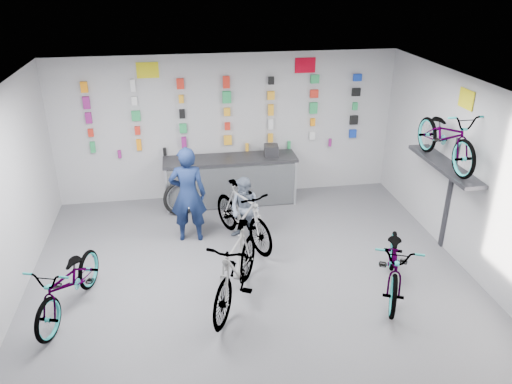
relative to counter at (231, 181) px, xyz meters
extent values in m
plane|color=#4F4F54|center=(0.00, -3.54, -0.49)|extent=(8.00, 8.00, 0.00)
plane|color=white|center=(0.00, -3.54, 2.51)|extent=(8.00, 8.00, 0.00)
plane|color=silver|center=(0.00, 0.46, 1.01)|extent=(7.00, 0.00, 7.00)
plane|color=silver|center=(3.50, -3.54, 1.01)|extent=(0.00, 8.00, 8.00)
cube|color=black|center=(0.00, 0.01, -0.04)|extent=(2.60, 0.60, 0.90)
cube|color=silver|center=(0.00, -0.29, -0.01)|extent=(2.60, 0.02, 0.90)
cube|color=silver|center=(-1.30, -0.29, -0.01)|extent=(0.04, 0.04, 0.96)
cube|color=silver|center=(1.30, -0.29, -0.01)|extent=(0.04, 0.04, 0.96)
cube|color=black|center=(0.00, 0.01, 0.48)|extent=(2.70, 0.66, 0.06)
cube|color=green|center=(-2.70, 0.39, 0.76)|extent=(0.09, 0.06, 0.22)
cube|color=orange|center=(-1.80, 0.39, 0.76)|extent=(0.09, 0.06, 0.23)
cube|color=#851B6C|center=(-0.90, 0.39, 0.76)|extent=(0.10, 0.06, 0.23)
cube|color=#F1A322|center=(0.00, 0.39, 0.76)|extent=(0.16, 0.06, 0.19)
cube|color=#F1A322|center=(0.90, 0.39, 0.76)|extent=(0.10, 0.06, 0.18)
cube|color=silver|center=(1.80, 0.39, 0.76)|extent=(0.12, 0.06, 0.16)
cube|color=#1134A9|center=(2.70, 0.39, 0.76)|extent=(0.15, 0.06, 0.17)
cube|color=red|center=(-2.70, 0.39, 1.06)|extent=(0.10, 0.06, 0.15)
cube|color=red|center=(-1.80, 0.39, 1.06)|extent=(0.10, 0.06, 0.16)
cube|color=green|center=(-0.90, 0.39, 1.06)|extent=(0.14, 0.06, 0.19)
cube|color=red|center=(0.00, 0.39, 1.06)|extent=(0.11, 0.06, 0.15)
cube|color=silver|center=(0.90, 0.39, 1.06)|extent=(0.10, 0.06, 0.22)
cube|color=orange|center=(1.80, 0.39, 1.06)|extent=(0.09, 0.06, 0.16)
cube|color=black|center=(2.70, 0.39, 1.06)|extent=(0.17, 0.06, 0.19)
cube|color=#851B6C|center=(-2.70, 0.39, 1.36)|extent=(0.12, 0.06, 0.21)
cube|color=green|center=(-1.80, 0.39, 1.36)|extent=(0.17, 0.06, 0.20)
cube|color=black|center=(-0.90, 0.39, 1.36)|extent=(0.11, 0.06, 0.18)
cube|color=#F1A322|center=(0.00, 0.39, 1.36)|extent=(0.13, 0.06, 0.16)
cube|color=#F1A322|center=(0.90, 0.39, 1.36)|extent=(0.11, 0.06, 0.23)
cube|color=green|center=(1.80, 0.39, 1.36)|extent=(0.16, 0.06, 0.23)
cube|color=green|center=(2.70, 0.39, 1.36)|extent=(0.10, 0.06, 0.16)
cube|color=#851B6C|center=(-2.70, 0.39, 1.66)|extent=(0.13, 0.06, 0.24)
cube|color=silver|center=(-1.80, 0.39, 1.66)|extent=(0.10, 0.06, 0.17)
cube|color=#F1A322|center=(-0.90, 0.39, 1.66)|extent=(0.10, 0.06, 0.16)
cube|color=green|center=(0.00, 0.39, 1.66)|extent=(0.17, 0.06, 0.24)
cube|color=#F1A322|center=(0.90, 0.39, 1.66)|extent=(0.14, 0.06, 0.17)
cube|color=red|center=(1.80, 0.39, 1.66)|extent=(0.17, 0.06, 0.16)
cube|color=black|center=(2.70, 0.39, 1.66)|extent=(0.17, 0.06, 0.16)
cube|color=orange|center=(-2.70, 0.39, 1.96)|extent=(0.13, 0.06, 0.20)
cube|color=silver|center=(-1.80, 0.39, 1.96)|extent=(0.09, 0.06, 0.23)
cube|color=red|center=(-0.90, 0.39, 1.96)|extent=(0.14, 0.06, 0.20)
cube|color=red|center=(0.00, 0.39, 1.96)|extent=(0.13, 0.06, 0.24)
cube|color=black|center=(0.90, 0.39, 1.96)|extent=(0.11, 0.06, 0.15)
cube|color=green|center=(1.80, 0.39, 1.96)|extent=(0.17, 0.06, 0.17)
cube|color=#1134A9|center=(2.70, 0.39, 1.96)|extent=(0.17, 0.06, 0.14)
cylinder|color=#851B6C|center=(-2.20, 0.37, 0.59)|extent=(0.07, 0.07, 0.16)
cylinder|color=black|center=(-1.30, 0.37, 0.59)|extent=(0.07, 0.07, 0.16)
cylinder|color=#F1A322|center=(0.40, 0.37, 0.59)|extent=(0.07, 0.07, 0.16)
cylinder|color=green|center=(1.30, 0.37, 0.59)|extent=(0.07, 0.07, 0.16)
cylinder|color=#851B6C|center=(2.20, 0.37, 0.59)|extent=(0.07, 0.07, 0.16)
cube|color=#333338|center=(3.30, -2.34, 1.06)|extent=(0.38, 1.90, 0.06)
cube|color=#333338|center=(3.48, -2.34, 0.51)|extent=(0.04, 0.10, 2.00)
cube|color=yellow|center=(-1.50, 0.44, 2.23)|extent=(0.42, 0.02, 0.30)
cube|color=#BB041B|center=(1.60, 0.44, 2.23)|extent=(0.42, 0.02, 0.30)
cube|color=yellow|center=(3.48, -2.34, 2.16)|extent=(0.02, 0.40, 0.30)
imported|color=gray|center=(-2.67, -3.19, -0.01)|extent=(1.14, 1.91, 0.95)
imported|color=gray|center=(-0.31, -3.35, 0.10)|extent=(1.32, 2.00, 1.17)
imported|color=gray|center=(2.08, -3.46, 0.01)|extent=(1.35, 2.01, 1.00)
imported|color=gray|center=(0.03, -1.64, 0.06)|extent=(1.22, 1.87, 1.09)
imported|color=gray|center=(3.25, -2.34, 1.57)|extent=(0.63, 1.80, 0.95)
imported|color=#111E45|center=(-0.91, -1.37, 0.40)|extent=(0.68, 0.48, 1.77)
imported|color=slate|center=(0.07, -1.56, 0.11)|extent=(0.74, 0.72, 1.20)
torus|color=black|center=(-1.03, -0.37, -0.13)|extent=(0.73, 0.32, 0.73)
torus|color=silver|center=(-1.03, -0.37, -0.13)|extent=(0.59, 0.22, 0.59)
cube|color=black|center=(0.84, 0.01, 0.62)|extent=(0.31, 0.33, 0.22)
camera|label=1|loc=(-1.01, -9.39, 4.10)|focal=35.00mm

